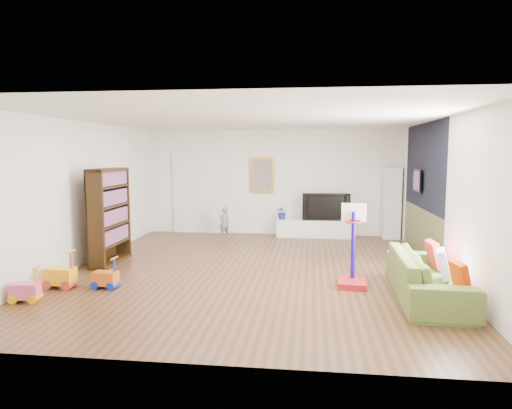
# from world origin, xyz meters

# --- Properties ---
(floor) EXTENTS (6.50, 7.50, 0.00)m
(floor) POSITION_xyz_m (0.00, 0.00, 0.00)
(floor) COLOR brown
(floor) RESTS_ON ground
(ceiling) EXTENTS (6.50, 7.50, 0.00)m
(ceiling) POSITION_xyz_m (0.00, 0.00, 2.70)
(ceiling) COLOR white
(ceiling) RESTS_ON ground
(wall_back) EXTENTS (6.50, 0.00, 2.70)m
(wall_back) POSITION_xyz_m (0.00, 3.75, 1.35)
(wall_back) COLOR white
(wall_back) RESTS_ON ground
(wall_front) EXTENTS (6.50, 0.00, 2.70)m
(wall_front) POSITION_xyz_m (0.00, -3.75, 1.35)
(wall_front) COLOR silver
(wall_front) RESTS_ON ground
(wall_left) EXTENTS (0.00, 7.50, 2.70)m
(wall_left) POSITION_xyz_m (-3.25, 0.00, 1.35)
(wall_left) COLOR silver
(wall_left) RESTS_ON ground
(wall_right) EXTENTS (0.00, 7.50, 2.70)m
(wall_right) POSITION_xyz_m (3.25, 0.00, 1.35)
(wall_right) COLOR white
(wall_right) RESTS_ON ground
(navy_accent) EXTENTS (0.01, 3.20, 1.70)m
(navy_accent) POSITION_xyz_m (3.23, 1.40, 1.85)
(navy_accent) COLOR black
(navy_accent) RESTS_ON wall_right
(olive_wainscot) EXTENTS (0.01, 3.20, 1.00)m
(olive_wainscot) POSITION_xyz_m (3.23, 1.40, 0.50)
(olive_wainscot) COLOR brown
(olive_wainscot) RESTS_ON wall_right
(doorway) EXTENTS (1.45, 0.06, 2.10)m
(doorway) POSITION_xyz_m (-1.90, 3.71, 1.05)
(doorway) COLOR white
(doorway) RESTS_ON ground
(painting_back) EXTENTS (0.62, 0.06, 0.92)m
(painting_back) POSITION_xyz_m (-0.25, 3.71, 1.55)
(painting_back) COLOR gold
(painting_back) RESTS_ON wall_back
(artwork_right) EXTENTS (0.04, 0.56, 0.46)m
(artwork_right) POSITION_xyz_m (3.17, 1.60, 1.55)
(artwork_right) COLOR #7F3F8C
(artwork_right) RESTS_ON wall_right
(media_console) EXTENTS (1.89, 0.52, 0.44)m
(media_console) POSITION_xyz_m (1.11, 3.44, 0.22)
(media_console) COLOR white
(media_console) RESTS_ON ground
(tall_cabinet) EXTENTS (0.41, 0.41, 1.76)m
(tall_cabinet) POSITION_xyz_m (2.99, 3.49, 0.88)
(tall_cabinet) COLOR white
(tall_cabinet) RESTS_ON ground
(bookshelf) EXTENTS (0.34, 1.25, 1.82)m
(bookshelf) POSITION_xyz_m (-2.80, 0.20, 0.91)
(bookshelf) COLOR black
(bookshelf) RESTS_ON ground
(sofa) EXTENTS (0.96, 2.30, 0.66)m
(sofa) POSITION_xyz_m (2.72, -1.30, 0.33)
(sofa) COLOR #5A7230
(sofa) RESTS_ON ground
(basketball_hoop) EXTENTS (0.50, 0.59, 1.32)m
(basketball_hoop) POSITION_xyz_m (1.69, -0.82, 0.66)
(basketball_hoop) COLOR red
(basketball_hoop) RESTS_ON ground
(ride_on_yellow) EXTENTS (0.45, 0.28, 0.60)m
(ride_on_yellow) POSITION_xyz_m (-2.87, -1.47, 0.30)
(ride_on_yellow) COLOR yellow
(ride_on_yellow) RESTS_ON ground
(ride_on_orange) EXTENTS (0.39, 0.26, 0.49)m
(ride_on_orange) POSITION_xyz_m (-2.16, -1.39, 0.25)
(ride_on_orange) COLOR orange
(ride_on_orange) RESTS_ON ground
(ride_on_pink) EXTENTS (0.42, 0.30, 0.51)m
(ride_on_pink) POSITION_xyz_m (-2.99, -2.16, 0.25)
(ride_on_pink) COLOR #E5527F
(ride_on_pink) RESTS_ON ground
(child) EXTENTS (0.33, 0.32, 0.77)m
(child) POSITION_xyz_m (-1.13, 3.09, 0.39)
(child) COLOR gray
(child) RESTS_ON ground
(tv) EXTENTS (1.19, 0.22, 0.68)m
(tv) POSITION_xyz_m (1.39, 3.45, 0.78)
(tv) COLOR black
(tv) RESTS_ON media_console
(vase_plant) EXTENTS (0.37, 0.34, 0.36)m
(vase_plant) POSITION_xyz_m (0.30, 3.44, 0.62)
(vase_plant) COLOR #181F9B
(vase_plant) RESTS_ON media_console
(pillow_left) EXTENTS (0.15, 0.37, 0.36)m
(pillow_left) POSITION_xyz_m (2.96, -1.95, 0.52)
(pillow_left) COLOR #C32D00
(pillow_left) RESTS_ON sofa
(pillow_center) EXTENTS (0.20, 0.43, 0.41)m
(pillow_center) POSITION_xyz_m (2.93, -1.31, 0.52)
(pillow_center) COLOR white
(pillow_center) RESTS_ON sofa
(pillow_right) EXTENTS (0.14, 0.41, 0.41)m
(pillow_right) POSITION_xyz_m (2.96, -0.66, 0.52)
(pillow_right) COLOR #A82729
(pillow_right) RESTS_ON sofa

